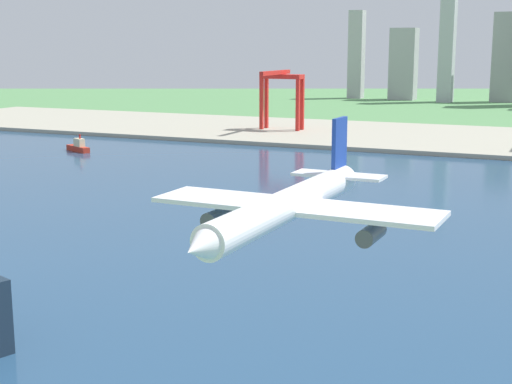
% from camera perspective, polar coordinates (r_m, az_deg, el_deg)
% --- Properties ---
extents(ground_plane, '(2400.00, 2400.00, 0.00)m').
position_cam_1_polar(ground_plane, '(278.61, 12.79, -0.87)').
color(ground_plane, '#52874F').
extents(water_bay, '(840.00, 360.00, 0.15)m').
position_cam_1_polar(water_bay, '(221.55, 9.67, -3.80)').
color(water_bay, navy).
rests_on(water_bay, ground).
extents(industrial_pier, '(840.00, 140.00, 2.50)m').
position_cam_1_polar(industrial_pier, '(464.04, 17.52, 3.74)').
color(industrial_pier, '#A29E8B').
rests_on(industrial_pier, ground).
extents(airplane_landing, '(31.09, 37.77, 10.89)m').
position_cam_1_polar(airplane_landing, '(77.14, 2.51, -1.03)').
color(airplane_landing, white).
extents(tugboat_small, '(19.43, 12.06, 9.49)m').
position_cam_1_polar(tugboat_small, '(416.00, -13.37, 3.37)').
color(tugboat_small, '#B22D1E').
rests_on(tugboat_small, water_bay).
extents(port_crane_red, '(27.70, 44.45, 38.41)m').
position_cam_1_polar(port_crane_red, '(487.89, 1.90, 8.05)').
color(port_crane_red, red).
rests_on(port_crane_red, industrial_pier).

